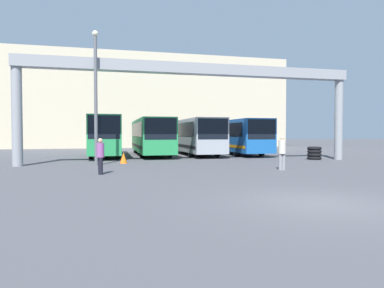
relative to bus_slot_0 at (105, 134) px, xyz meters
name	(u,v)px	position (x,y,z in m)	size (l,w,h in m)	color
ground_plane	(318,203)	(5.97, -21.74, -1.91)	(200.00, 200.00, 0.00)	#47474C
building_backdrop	(147,104)	(5.97, 22.12, 4.56)	(39.99, 12.00, 12.93)	beige
overhead_gantry	(196,82)	(5.97, -8.00, 3.48)	(22.47, 0.80, 6.57)	gray
bus_slot_0	(105,134)	(0.00, 0.00, 0.00)	(2.44, 10.85, 3.32)	#268C4C
bus_slot_1	(151,135)	(3.98, 0.67, -0.08)	(2.60, 12.19, 3.17)	#268C4C
bus_slot_2	(195,135)	(7.97, 0.23, -0.08)	(2.61, 11.32, 3.18)	#999EA5
bus_slot_3	(236,135)	(11.95, 0.16, -0.09)	(2.60, 11.17, 3.15)	#1959A5
pedestrian_far_center	(282,152)	(9.25, -13.63, -0.94)	(0.38, 0.38, 1.83)	gray
pedestrian_near_center	(100,155)	(-0.08, -13.39, -1.00)	(0.36, 0.36, 1.72)	black
traffic_cone	(124,158)	(1.23, -7.48, -1.56)	(0.48, 0.48, 0.71)	orange
tire_stack	(314,153)	(15.20, -7.54, -1.43)	(1.04, 1.04, 0.96)	black
lamp_post	(96,92)	(-0.44, -8.75, 2.49)	(0.36, 0.36, 8.08)	#595B60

